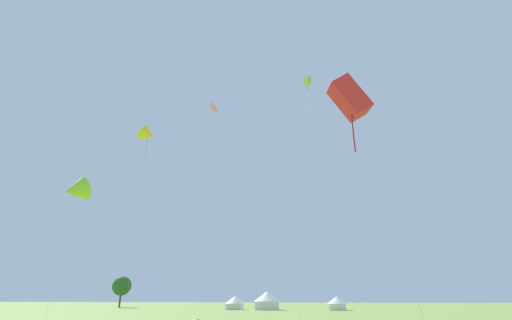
# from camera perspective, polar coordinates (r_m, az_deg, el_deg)

# --- Properties ---
(kite_pink_parafoil) EXTENTS (2.07, 3.82, 37.45)m
(kite_pink_parafoil) POSITION_cam_1_polar(r_m,az_deg,el_deg) (70.18, -6.92, 8.31)
(kite_pink_parafoil) COLOR pink
(kite_pink_parafoil) RESTS_ON ground
(kite_yellow_delta) EXTENTS (3.63, 3.29, 27.27)m
(kite_yellow_delta) POSITION_cam_1_polar(r_m,az_deg,el_deg) (57.51, -17.06, 3.83)
(kite_yellow_delta) COLOR yellow
(kite_yellow_delta) RESTS_ON ground
(kite_red_box) EXTENTS (3.07, 3.34, 13.97)m
(kite_red_box) POSITION_cam_1_polar(r_m,az_deg,el_deg) (21.03, 14.86, 9.60)
(kite_red_box) COLOR red
(kite_red_box) RESTS_ON ground
(kite_lime_box) EXTENTS (3.06, 2.14, 33.53)m
(kite_lime_box) POSITION_cam_1_polar(r_m,az_deg,el_deg) (55.12, 8.33, 12.38)
(kite_lime_box) COLOR #99DB2D
(kite_lime_box) RESTS_ON ground
(kite_lime_delta) EXTENTS (4.26, 4.43, 15.99)m
(kite_lime_delta) POSITION_cam_1_polar(r_m,az_deg,el_deg) (47.82, -27.20, -4.37)
(kite_lime_delta) COLOR #99DB2D
(kite_lime_delta) RESTS_ON ground
(festival_tent_center) EXTENTS (3.81, 3.81, 2.48)m
(festival_tent_center) POSITION_cam_1_polar(r_m,az_deg,el_deg) (74.44, -3.39, -21.94)
(festival_tent_center) COLOR white
(festival_tent_center) RESTS_ON ground
(festival_tent_left) EXTENTS (5.10, 5.10, 3.31)m
(festival_tent_left) POSITION_cam_1_polar(r_m,az_deg,el_deg) (73.11, 1.82, -21.61)
(festival_tent_left) COLOR white
(festival_tent_left) RESTS_ON ground
(festival_tent_right) EXTENTS (3.74, 3.74, 2.43)m
(festival_tent_right) POSITION_cam_1_polar(r_m,az_deg,el_deg) (72.10, 12.96, -21.51)
(festival_tent_right) COLOR white
(festival_tent_right) RESTS_ON ground
(tree_distant_left) EXTENTS (4.63, 4.63, 7.30)m
(tree_distant_left) POSITION_cam_1_polar(r_m,az_deg,el_deg) (99.62, -20.85, -18.47)
(tree_distant_left) COLOR brown
(tree_distant_left) RESTS_ON ground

